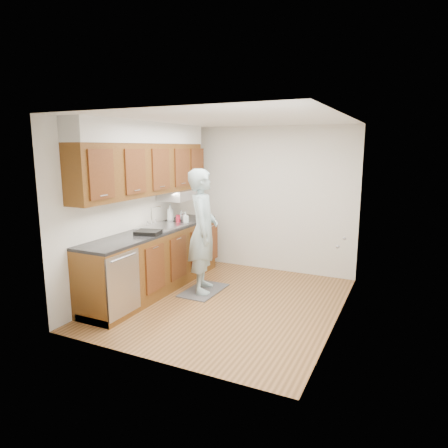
% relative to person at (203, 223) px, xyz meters
% --- Properties ---
extents(floor, '(3.50, 3.50, 0.00)m').
position_rel_person_xyz_m(floor, '(0.51, -0.25, -1.05)').
color(floor, '#9A673A').
rests_on(floor, ground).
extents(ceiling, '(3.50, 3.50, 0.00)m').
position_rel_person_xyz_m(ceiling, '(0.51, -0.25, 1.45)').
color(ceiling, white).
rests_on(ceiling, wall_left).
extents(wall_left, '(0.02, 3.50, 2.50)m').
position_rel_person_xyz_m(wall_left, '(-0.99, -0.25, 0.20)').
color(wall_left, silver).
rests_on(wall_left, floor).
extents(wall_right, '(0.02, 3.50, 2.50)m').
position_rel_person_xyz_m(wall_right, '(2.01, -0.25, 0.20)').
color(wall_right, silver).
rests_on(wall_right, floor).
extents(wall_back, '(3.00, 0.02, 2.50)m').
position_rel_person_xyz_m(wall_back, '(0.51, 1.50, 0.20)').
color(wall_back, silver).
rests_on(wall_back, floor).
extents(counter, '(0.64, 2.80, 1.30)m').
position_rel_person_xyz_m(counter, '(-0.69, -0.25, -0.56)').
color(counter, brown).
rests_on(counter, floor).
extents(upper_cabinets, '(0.47, 2.80, 1.21)m').
position_rel_person_xyz_m(upper_cabinets, '(-0.82, -0.20, 0.90)').
color(upper_cabinets, brown).
rests_on(upper_cabinets, wall_left).
extents(closet_door, '(0.02, 1.22, 2.05)m').
position_rel_person_xyz_m(closet_door, '(2.00, 0.05, -0.03)').
color(closet_door, white).
rests_on(closet_door, wall_right).
extents(floor_mat, '(0.49, 0.83, 0.02)m').
position_rel_person_xyz_m(floor_mat, '(0.00, 0.00, -1.04)').
color(floor_mat, '#5E5E61').
rests_on(floor_mat, floor).
extents(person, '(0.74, 0.86, 2.07)m').
position_rel_person_xyz_m(person, '(0.00, 0.00, 0.00)').
color(person, '#9CB9BE').
rests_on(person, floor_mat).
extents(soap_bottle_a, '(0.14, 0.14, 0.29)m').
position_rel_person_xyz_m(soap_bottle_a, '(-0.84, 0.41, 0.03)').
color(soap_bottle_a, white).
rests_on(soap_bottle_a, counter).
extents(soap_bottle_b, '(0.11, 0.11, 0.18)m').
position_rel_person_xyz_m(soap_bottle_b, '(-0.55, 0.42, -0.02)').
color(soap_bottle_b, white).
rests_on(soap_bottle_b, counter).
extents(soap_bottle_c, '(0.16, 0.16, 0.16)m').
position_rel_person_xyz_m(soap_bottle_c, '(-0.74, 0.60, -0.03)').
color(soap_bottle_c, white).
rests_on(soap_bottle_c, counter).
extents(soda_can, '(0.09, 0.09, 0.13)m').
position_rel_person_xyz_m(soda_can, '(-0.64, 0.34, -0.05)').
color(soda_can, '#AB1D32').
rests_on(soda_can, counter).
extents(steel_can, '(0.10, 0.10, 0.14)m').
position_rel_person_xyz_m(steel_can, '(-0.62, 0.47, -0.04)').
color(steel_can, '#A5A5AA').
rests_on(steel_can, counter).
extents(dish_rack, '(0.39, 0.35, 0.05)m').
position_rel_person_xyz_m(dish_rack, '(-0.57, -0.57, -0.09)').
color(dish_rack, black).
rests_on(dish_rack, counter).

